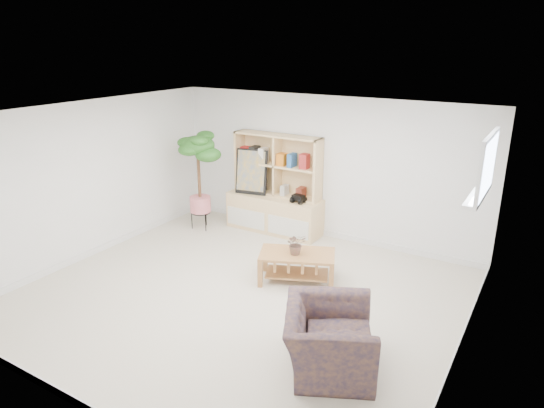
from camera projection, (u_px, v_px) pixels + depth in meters
The scene contains 14 objects.
floor at pixel (240, 295), 6.47m from camera, with size 5.50×5.00×0.01m, color #B8AC9E.
ceiling at pixel (236, 115), 5.70m from camera, with size 5.50×5.00×0.01m, color silver.
walls at pixel (238, 211), 6.08m from camera, with size 5.51×5.01×2.40m.
baseboard at pixel (240, 292), 6.45m from camera, with size 5.50×5.00×0.10m, color white, non-canonical shape.
window at pixel (488, 167), 4.98m from camera, with size 0.10×0.98×0.68m, color white, non-canonical shape.
window_sill at pixel (478, 195), 5.12m from camera, with size 0.14×1.00×0.04m, color white.
storage_unit at pixel (274, 184), 8.40m from camera, with size 1.72×0.58×1.72m, color #E0B676, non-canonical shape.
poster at pixel (251, 172), 8.49m from camera, with size 0.57×0.13×0.79m, color gold, non-canonical shape.
toy_truck at pixel (298, 198), 8.10m from camera, with size 0.29×0.20×0.16m, color black, non-canonical shape.
coffee_table at pixel (297, 267), 6.80m from camera, with size 1.04×0.57×0.42m, color olive, non-canonical shape.
table_plant at pixel (296, 244), 6.66m from camera, with size 0.27×0.23×0.30m, color #226A32.
floor_tree at pixel (199, 182), 8.49m from camera, with size 0.65×0.65×1.76m, color #23511C, non-canonical shape.
armchair at pixel (329, 335), 4.94m from camera, with size 1.03×0.89×0.76m, color #161735.
sill_plant at pixel (483, 178), 5.28m from camera, with size 0.12×0.09×0.21m, color #23511C.
Camera 1 is at (3.31, -4.70, 3.24)m, focal length 32.00 mm.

